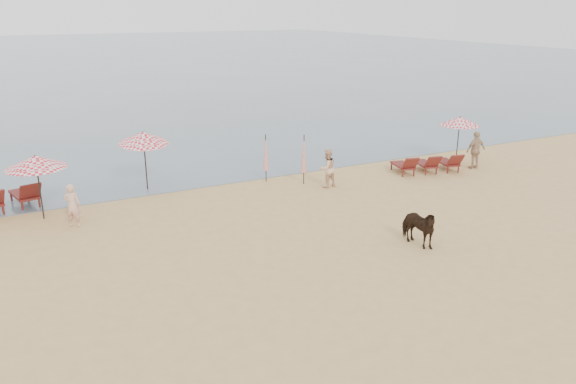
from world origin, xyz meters
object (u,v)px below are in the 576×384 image
object	(u,v)px
lounger_cluster_right	(427,163)
cow	(417,227)
umbrella_open_left_b	(143,138)
umbrella_closed_left	(266,153)
umbrella_closed_right	(304,154)
umbrella_open_right	(460,121)
beachgoer_left	(72,205)
beachgoer_right_a	(327,168)
beachgoer_right_b	(476,150)
umbrella_open_left_a	(36,162)

from	to	relation	value
lounger_cluster_right	cow	world-z (taller)	cow
umbrella_open_left_b	umbrella_closed_left	world-z (taller)	umbrella_open_left_b
lounger_cluster_right	umbrella_closed_left	world-z (taller)	umbrella_closed_left
umbrella_closed_left	lounger_cluster_right	bearing A→B (deg)	-16.55
umbrella_closed_left	umbrella_closed_right	distance (m)	1.60
umbrella_closed_right	umbrella_open_right	bearing A→B (deg)	-2.40
umbrella_open_right	beachgoer_left	xyz separation A→B (m)	(-17.07, -0.33, -1.22)
umbrella_closed_left	beachgoer_left	world-z (taller)	umbrella_closed_left
beachgoer_right_a	beachgoer_right_b	xyz separation A→B (m)	(7.34, -0.70, 0.07)
lounger_cluster_right	umbrella_open_left_a	world-z (taller)	umbrella_open_left_a
umbrella_open_left_a	umbrella_closed_left	xyz separation A→B (m)	(8.69, 0.44, -0.80)
umbrella_open_right	umbrella_closed_left	size ratio (longest dim) A/B	1.09
umbrella_closed_right	cow	world-z (taller)	umbrella_closed_right
umbrella_open_left_a	umbrella_open_right	bearing A→B (deg)	-10.79
lounger_cluster_right	umbrella_open_left_b	world-z (taller)	umbrella_open_left_b
umbrella_open_right	lounger_cluster_right	bearing A→B (deg)	-178.62
umbrella_open_left_a	umbrella_open_right	world-z (taller)	umbrella_open_left_a
umbrella_closed_right	cow	distance (m)	7.15
beachgoer_left	beachgoer_right_b	distance (m)	17.07
lounger_cluster_right	umbrella_closed_left	size ratio (longest dim) A/B	1.52
beachgoer_right_a	beachgoer_right_b	distance (m)	7.37
cow	beachgoer_left	distance (m)	11.18
umbrella_open_left_b	umbrella_closed_left	size ratio (longest dim) A/B	1.22
umbrella_closed_left	beachgoer_right_b	bearing A→B (deg)	-15.25
lounger_cluster_right	umbrella_open_right	size ratio (longest dim) A/B	1.40
cow	beachgoer_right_a	xyz separation A→B (m)	(0.59, 6.32, 0.17)
umbrella_open_left_a	beachgoer_right_b	distance (m)	18.07
cow	umbrella_closed_right	bearing A→B (deg)	81.76
umbrella_open_left_a	beachgoer_right_b	size ratio (longest dim) A/B	1.32
cow	beachgoer_right_b	xyz separation A→B (m)	(7.93, 5.62, 0.24)
umbrella_closed_right	beachgoer_left	bearing A→B (deg)	-175.80
umbrella_open_right	beachgoer_right_a	size ratio (longest dim) A/B	1.38
beachgoer_left	umbrella_open_right	bearing A→B (deg)	-151.11
umbrella_open_left_a	cow	xyz separation A→B (m)	(9.98, -7.69, -1.42)
umbrella_open_left_a	beachgoer_left	world-z (taller)	umbrella_open_left_a
umbrella_open_left_a	beachgoer_right_b	xyz separation A→B (m)	(17.91, -2.07, -1.18)
umbrella_closed_left	beachgoer_right_a	xyz separation A→B (m)	(1.88, -1.82, -0.45)
lounger_cluster_right	umbrella_closed_right	xyz separation A→B (m)	(-5.64, 1.03, 0.85)
umbrella_open_right	umbrella_closed_left	xyz separation A→B (m)	(-9.23, 1.35, -0.73)
umbrella_open_right	umbrella_closed_right	world-z (taller)	umbrella_open_right
beachgoer_right_b	umbrella_closed_left	bearing A→B (deg)	-13.16
umbrella_open_left_b	umbrella_closed_left	distance (m)	4.93
umbrella_open_left_a	umbrella_closed_right	bearing A→B (deg)	-11.19
cow	beachgoer_right_a	world-z (taller)	beachgoer_right_a
umbrella_closed_right	umbrella_open_left_a	bearing A→B (deg)	176.71
umbrella_open_left_a	beachgoer_right_a	world-z (taller)	umbrella_open_left_a
lounger_cluster_right	beachgoer_left	world-z (taller)	beachgoer_left
beachgoer_right_a	beachgoer_right_b	world-z (taller)	beachgoer_right_b
umbrella_closed_left	umbrella_open_left_a	bearing A→B (deg)	-177.09
lounger_cluster_right	beachgoer_left	bearing A→B (deg)	-168.24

